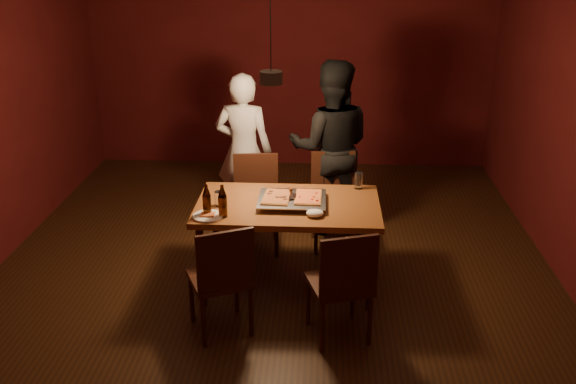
# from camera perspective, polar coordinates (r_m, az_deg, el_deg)

# --- Properties ---
(room_shell) EXTENTS (6.00, 6.00, 6.00)m
(room_shell) POSITION_cam_1_polar(r_m,az_deg,el_deg) (5.21, -1.48, 6.36)
(room_shell) COLOR #351E0E
(room_shell) RESTS_ON ground
(dining_table) EXTENTS (1.50, 0.90, 0.75)m
(dining_table) POSITION_cam_1_polar(r_m,az_deg,el_deg) (5.28, 0.00, -1.75)
(dining_table) COLOR brown
(dining_table) RESTS_ON floor
(chair_far_left) EXTENTS (0.46, 0.46, 0.49)m
(chair_far_left) POSITION_cam_1_polar(r_m,az_deg,el_deg) (6.03, -2.85, -0.12)
(chair_far_left) COLOR #38190F
(chair_far_left) RESTS_ON floor
(chair_far_right) EXTENTS (0.45, 0.45, 0.49)m
(chair_far_right) POSITION_cam_1_polar(r_m,az_deg,el_deg) (6.10, 4.07, 0.11)
(chair_far_right) COLOR #38190F
(chair_far_right) RESTS_ON floor
(chair_near_left) EXTENTS (0.56, 0.56, 0.49)m
(chair_near_left) POSITION_cam_1_polar(r_m,az_deg,el_deg) (4.69, -5.87, -6.99)
(chair_near_left) COLOR #38190F
(chair_near_left) RESTS_ON floor
(chair_near_right) EXTENTS (0.53, 0.53, 0.49)m
(chair_near_right) POSITION_cam_1_polar(r_m,az_deg,el_deg) (4.60, 4.93, -7.50)
(chair_near_right) COLOR #38190F
(chair_near_right) RESTS_ON floor
(pizza_tray) EXTENTS (0.59, 0.50, 0.05)m
(pizza_tray) POSITION_cam_1_polar(r_m,az_deg,el_deg) (5.24, 0.36, -0.79)
(pizza_tray) COLOR silver
(pizza_tray) RESTS_ON dining_table
(pizza_meat) EXTENTS (0.24, 0.36, 0.02)m
(pizza_meat) POSITION_cam_1_polar(r_m,az_deg,el_deg) (5.23, -1.01, -0.43)
(pizza_meat) COLOR maroon
(pizza_meat) RESTS_ON pizza_tray
(pizza_cheese) EXTENTS (0.22, 0.34, 0.02)m
(pizza_cheese) POSITION_cam_1_polar(r_m,az_deg,el_deg) (5.23, 1.82, -0.43)
(pizza_cheese) COLOR gold
(pizza_cheese) RESTS_ON pizza_tray
(spatula) EXTENTS (0.13, 0.25, 0.04)m
(spatula) POSITION_cam_1_polar(r_m,az_deg,el_deg) (5.23, 0.40, -0.37)
(spatula) COLOR silver
(spatula) RESTS_ON pizza_tray
(beer_bottle_a) EXTENTS (0.07, 0.07, 0.25)m
(beer_bottle_a) POSITION_cam_1_polar(r_m,az_deg,el_deg) (5.03, -7.24, -0.71)
(beer_bottle_a) COLOR black
(beer_bottle_a) RESTS_ON dining_table
(beer_bottle_b) EXTENTS (0.07, 0.07, 0.26)m
(beer_bottle_b) POSITION_cam_1_polar(r_m,az_deg,el_deg) (4.98, -5.84, -0.81)
(beer_bottle_b) COLOR black
(beer_bottle_b) RESTS_ON dining_table
(water_glass_left) EXTENTS (0.08, 0.08, 0.12)m
(water_glass_left) POSITION_cam_1_polar(r_m,az_deg,el_deg) (5.22, -6.13, -0.58)
(water_glass_left) COLOR silver
(water_glass_left) RESTS_ON dining_table
(water_glass_right) EXTENTS (0.07, 0.07, 0.14)m
(water_glass_right) POSITION_cam_1_polar(r_m,az_deg,el_deg) (5.57, 6.29, 1.00)
(water_glass_right) COLOR silver
(water_glass_right) RESTS_ON dining_table
(plate_slice) EXTENTS (0.24, 0.24, 0.03)m
(plate_slice) POSITION_cam_1_polar(r_m,az_deg,el_deg) (5.03, -7.14, -2.12)
(plate_slice) COLOR white
(plate_slice) RESTS_ON dining_table
(napkin) EXTENTS (0.14, 0.11, 0.06)m
(napkin) POSITION_cam_1_polar(r_m,az_deg,el_deg) (5.00, 2.40, -1.90)
(napkin) COLOR white
(napkin) RESTS_ON dining_table
(diner_white) EXTENTS (0.62, 0.45, 1.57)m
(diner_white) POSITION_cam_1_polar(r_m,az_deg,el_deg) (6.45, -3.96, 3.67)
(diner_white) COLOR silver
(diner_white) RESTS_ON floor
(diner_dark) EXTENTS (0.84, 0.65, 1.72)m
(diner_dark) POSITION_cam_1_polar(r_m,az_deg,el_deg) (6.30, 3.82, 3.96)
(diner_dark) COLOR black
(diner_dark) RESTS_ON floor
(pendant_lamp) EXTENTS (0.18, 0.18, 1.10)m
(pendant_lamp) POSITION_cam_1_polar(r_m,az_deg,el_deg) (5.12, -1.52, 10.25)
(pendant_lamp) COLOR black
(pendant_lamp) RESTS_ON ceiling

